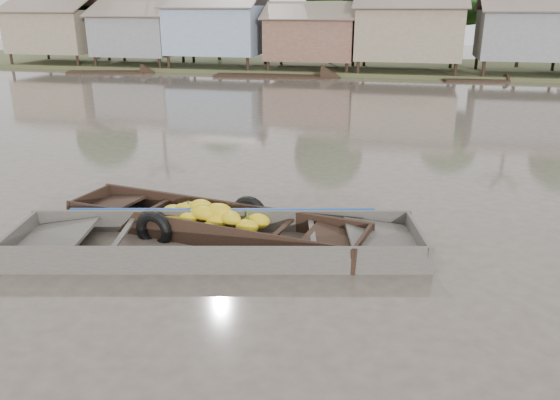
# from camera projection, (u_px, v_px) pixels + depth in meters

# --- Properties ---
(ground) EXTENTS (120.00, 120.00, 0.00)m
(ground) POSITION_uv_depth(u_px,v_px,m) (239.00, 264.00, 9.56)
(ground) COLOR #4C433A
(ground) RESTS_ON ground
(riverbank) EXTENTS (120.00, 12.47, 10.22)m
(riverbank) POSITION_uv_depth(u_px,v_px,m) (417.00, 25.00, 37.15)
(riverbank) COLOR #384723
(riverbank) RESTS_ON ground
(banana_boat) EXTENTS (6.37, 2.51, 0.86)m
(banana_boat) POSITION_uv_depth(u_px,v_px,m) (209.00, 223.00, 10.87)
(banana_boat) COLOR black
(banana_boat) RESTS_ON ground
(viewer_boat) EXTENTS (7.74, 3.57, 0.60)m
(viewer_boat) POSITION_uv_depth(u_px,v_px,m) (219.00, 247.00, 10.09)
(viewer_boat) COLOR #3F3A35
(viewer_boat) RESTS_ON ground
(distant_boats) EXTENTS (45.68, 14.89, 0.35)m
(distant_boats) POSITION_uv_depth(u_px,v_px,m) (503.00, 89.00, 29.99)
(distant_boats) COLOR black
(distant_boats) RESTS_ON ground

